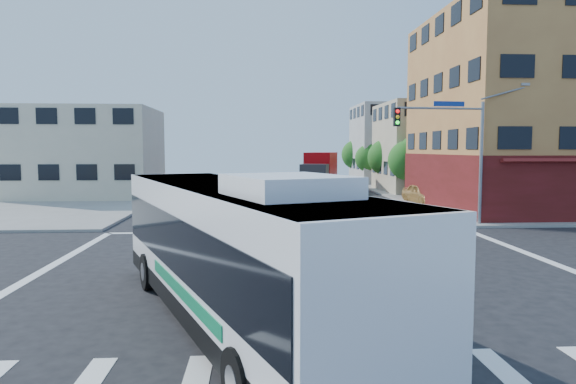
{
  "coord_description": "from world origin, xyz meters",
  "views": [
    {
      "loc": [
        -1.85,
        -17.33,
        4.36
      ],
      "look_at": [
        -0.43,
        5.42,
        2.45
      ],
      "focal_mm": 32.0,
      "sensor_mm": 36.0,
      "label": 1
    }
  ],
  "objects": [
    {
      "name": "street_tree_a",
      "position": [
        11.9,
        27.92,
        3.59
      ],
      "size": [
        3.6,
        3.6,
        5.53
      ],
      "color": "#3C2515",
      "rests_on": "ground"
    },
    {
      "name": "ground",
      "position": [
        0.0,
        0.0,
        0.0
      ],
      "size": [
        120.0,
        120.0,
        0.0
      ],
      "primitive_type": "plane",
      "color": "black",
      "rests_on": "ground"
    },
    {
      "name": "building_east_far",
      "position": [
        16.98,
        47.98,
        5.01
      ],
      "size": [
        12.06,
        10.06,
        10.0
      ],
      "color": "#ADACA7",
      "rests_on": "ground"
    },
    {
      "name": "box_truck",
      "position": [
        4.77,
        35.76,
        1.95
      ],
      "size": [
        4.92,
        9.29,
        4.02
      ],
      "rotation": [
        0.0,
        0.0,
        -0.28
      ],
      "color": "#26262B",
      "rests_on": "ground"
    },
    {
      "name": "corner_building_ne",
      "position": [
        19.99,
        18.48,
        5.89
      ],
      "size": [
        18.1,
        15.44,
        14.0
      ],
      "color": "#BC8343",
      "rests_on": "ground"
    },
    {
      "name": "building_east_near",
      "position": [
        16.98,
        33.98,
        4.51
      ],
      "size": [
        12.06,
        10.06,
        9.0
      ],
      "color": "#B6AA8B",
      "rests_on": "ground"
    },
    {
      "name": "signal_mast_ne",
      "position": [
        9.08,
        10.62,
        4.98
      ],
      "size": [
        7.91,
        1.13,
        8.07
      ],
      "color": "gray",
      "rests_on": "ground"
    },
    {
      "name": "street_tree_b",
      "position": [
        11.9,
        35.92,
        3.75
      ],
      "size": [
        3.8,
        3.8,
        5.79
      ],
      "color": "#3C2515",
      "rests_on": "ground"
    },
    {
      "name": "parked_car",
      "position": [
        11.49,
        22.84,
        0.8
      ],
      "size": [
        2.51,
        4.9,
        1.6
      ],
      "primitive_type": "imported",
      "rotation": [
        0.0,
        0.0,
        0.14
      ],
      "color": "#B98A42",
      "rests_on": "ground"
    },
    {
      "name": "street_tree_d",
      "position": [
        11.9,
        51.92,
        3.88
      ],
      "size": [
        4.0,
        4.0,
        6.03
      ],
      "color": "#3C2515",
      "rests_on": "ground"
    },
    {
      "name": "street_tree_c",
      "position": [
        11.9,
        43.92,
        3.46
      ],
      "size": [
        3.4,
        3.4,
        5.29
      ],
      "color": "#3C2515",
      "rests_on": "ground"
    },
    {
      "name": "transit_bus",
      "position": [
        -2.46,
        -4.83,
        1.9
      ],
      "size": [
        7.45,
        13.2,
        3.88
      ],
      "rotation": [
        0.0,
        0.0,
        0.38
      ],
      "color": "black",
      "rests_on": "ground"
    },
    {
      "name": "building_west",
      "position": [
        -17.02,
        29.98,
        4.01
      ],
      "size": [
        12.06,
        10.06,
        8.0
      ],
      "color": "#BFB89E",
      "rests_on": "ground"
    }
  ]
}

